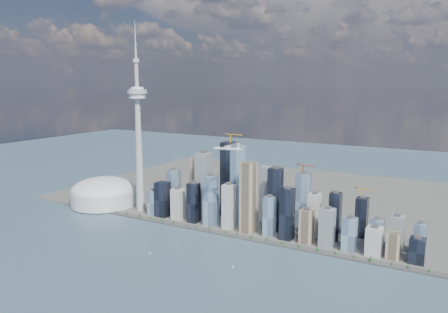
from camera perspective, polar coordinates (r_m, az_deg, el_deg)
The scene contains 10 objects.
ground at distance 942.92m, azimuth -8.79°, elevation -14.33°, with size 4000.00×4000.00×0.00m, color #344E5B.
seawall at distance 1134.59m, azimuth -0.91°, elevation -9.88°, with size 1100.00×22.00×4.00m, color #383838.
land at distance 1523.87m, azimuth 7.64°, elevation -4.86°, with size 1400.00×900.00×3.00m, color #4C4C47.
shoreline_trees at distance 1132.34m, azimuth -0.91°, elevation -9.56°, with size 960.53×7.20×8.80m.
skyscraper_cluster at distance 1159.98m, azimuth 3.81°, elevation -5.75°, with size 736.00×142.00×238.73m.
needle_tower at distance 1300.32m, azimuth -11.12°, elevation 3.05°, with size 56.00×56.00×550.50m.
dome_stadium at distance 1421.69m, azimuth -15.45°, elevation -4.61°, with size 200.00×200.00×86.00m.
airplane at distance 1020.85m, azimuth 0.43°, elevation 1.06°, with size 71.15×63.21×17.39m.
sailboat_west at distance 1020.94m, azimuth -9.66°, elevation -12.26°, with size 6.20×2.45×8.56m.
sailboat_east at distance 937.77m, azimuth 1.19°, elevation -14.16°, with size 6.56×2.20×9.08m.
Camera 1 is at (536.84, -674.44, 382.15)m, focal length 35.00 mm.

